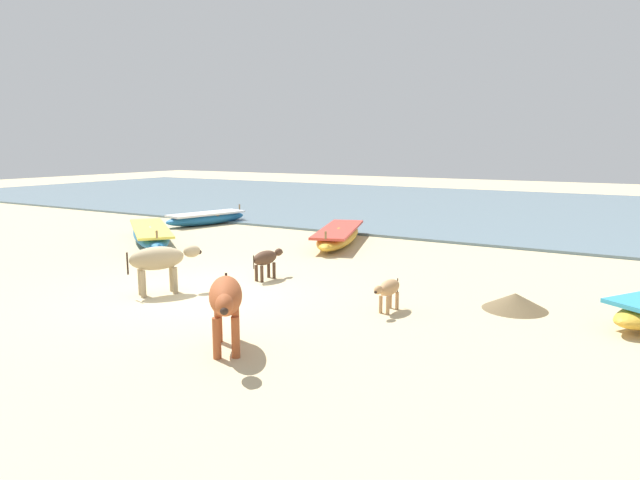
% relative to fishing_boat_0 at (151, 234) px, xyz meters
% --- Properties ---
extents(ground, '(80.00, 80.00, 0.00)m').
position_rel_fishing_boat_0_xyz_m(ground, '(5.35, -3.65, -0.26)').
color(ground, '#CCB789').
extents(sea_water, '(60.00, 20.00, 0.08)m').
position_rel_fishing_boat_0_xyz_m(sea_water, '(5.35, 14.41, -0.22)').
color(sea_water, slate).
rests_on(sea_water, ground).
extents(fishing_boat_0, '(4.29, 3.68, 0.68)m').
position_rel_fishing_boat_0_xyz_m(fishing_boat_0, '(0.00, 0.00, 0.00)').
color(fishing_boat_0, '#1E669E').
rests_on(fishing_boat_0, ground).
extents(fishing_boat_3, '(1.72, 3.40, 0.64)m').
position_rel_fishing_boat_0_xyz_m(fishing_boat_3, '(-1.20, 3.78, -0.02)').
color(fishing_boat_3, '#1E669E').
rests_on(fishing_boat_3, ground).
extents(fishing_boat_5, '(2.31, 4.36, 0.68)m').
position_rel_fishing_boat_0_xyz_m(fishing_boat_5, '(4.96, 2.66, 0.00)').
color(fishing_boat_5, gold).
rests_on(fishing_boat_5, ground).
extents(cow_adult_dun, '(0.98, 1.36, 0.95)m').
position_rel_fishing_boat_0_xyz_m(cow_adult_dun, '(4.66, -4.05, 0.42)').
color(cow_adult_dun, tan).
rests_on(cow_adult_dun, ground).
extents(calf_near_tan, '(0.28, 0.88, 0.57)m').
position_rel_fishing_boat_0_xyz_m(calf_near_tan, '(8.99, -2.88, 0.15)').
color(calf_near_tan, tan).
rests_on(calf_near_tan, ground).
extents(calf_far_dark, '(0.33, 0.99, 0.64)m').
position_rel_fishing_boat_0_xyz_m(calf_far_dark, '(5.73, -2.02, 0.20)').
color(calf_far_dark, '#4C3323').
rests_on(calf_far_dark, ground).
extents(cow_second_adult_rust, '(1.24, 1.42, 1.05)m').
position_rel_fishing_boat_0_xyz_m(cow_second_adult_rust, '(7.80, -5.81, 0.49)').
color(cow_second_adult_rust, '#9E4C28').
rests_on(cow_second_adult_rust, ground).
extents(debris_pile_0, '(1.59, 1.59, 0.30)m').
position_rel_fishing_boat_0_xyz_m(debris_pile_0, '(10.89, -1.61, -0.11)').
color(debris_pile_0, brown).
rests_on(debris_pile_0, ground).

